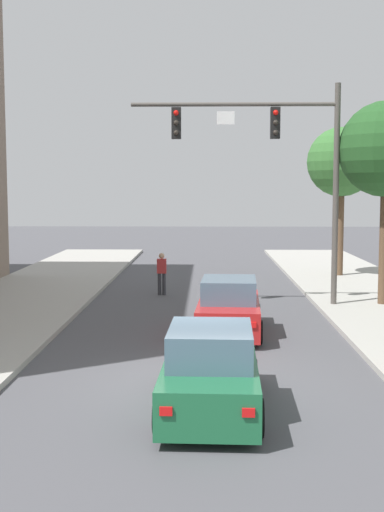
{
  "coord_description": "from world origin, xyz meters",
  "views": [
    {
      "loc": [
        0.19,
        -13.87,
        4.1
      ],
      "look_at": [
        -0.26,
        7.22,
        2.0
      ],
      "focal_mm": 47.19,
      "sensor_mm": 36.0,
      "label": 1
    }
  ],
  "objects_px": {
    "traffic_signal_mast": "(277,152)",
    "street_tree_third": "(342,163)",
    "car_following_green": "(211,373)",
    "car_lead_red": "(229,309)",
    "pedestrian_crossing_road": "(162,272)"
  },
  "relations": [
    {
      "from": "traffic_signal_mast",
      "to": "street_tree_third",
      "type": "bearing_deg",
      "value": 64.49
    },
    {
      "from": "car_following_green",
      "to": "street_tree_third",
      "type": "distance_m",
      "value": 20.26
    },
    {
      "from": "car_lead_red",
      "to": "street_tree_third",
      "type": "relative_size",
      "value": 0.64
    },
    {
      "from": "traffic_signal_mast",
      "to": "car_following_green",
      "type": "relative_size",
      "value": 1.75
    },
    {
      "from": "car_lead_red",
      "to": "street_tree_third",
      "type": "bearing_deg",
      "value": 65.52
    },
    {
      "from": "car_lead_red",
      "to": "car_following_green",
      "type": "distance_m",
      "value": 6.73
    },
    {
      "from": "car_lead_red",
      "to": "traffic_signal_mast",
      "type": "bearing_deg",
      "value": 67.5
    },
    {
      "from": "car_following_green",
      "to": "pedestrian_crossing_road",
      "type": "relative_size",
      "value": 2.61
    },
    {
      "from": "car_following_green",
      "to": "street_tree_third",
      "type": "xyz_separation_m",
      "value": [
        6.06,
        18.78,
        4.57
      ]
    },
    {
      "from": "car_following_green",
      "to": "street_tree_third",
      "type": "height_order",
      "value": "street_tree_third"
    },
    {
      "from": "traffic_signal_mast",
      "to": "street_tree_third",
      "type": "distance_m",
      "value": 8.7
    },
    {
      "from": "pedestrian_crossing_road",
      "to": "street_tree_third",
      "type": "height_order",
      "value": "street_tree_third"
    },
    {
      "from": "traffic_signal_mast",
      "to": "car_lead_red",
      "type": "distance_m",
      "value": 6.51
    },
    {
      "from": "car_lead_red",
      "to": "pedestrian_crossing_road",
      "type": "height_order",
      "value": "pedestrian_crossing_road"
    },
    {
      "from": "traffic_signal_mast",
      "to": "car_lead_red",
      "type": "bearing_deg",
      "value": -112.5
    }
  ]
}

